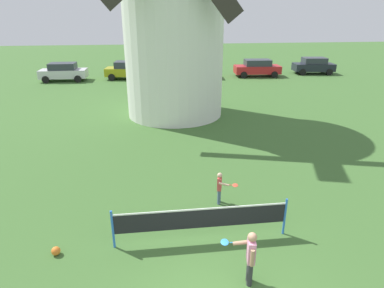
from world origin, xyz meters
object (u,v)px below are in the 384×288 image
object	(u,v)px
tennis_net	(201,219)
player_near	(250,255)
parked_car_silver	(63,72)
parked_car_cream	(195,69)
player_far	(220,186)
parked_car_black	(314,65)
parked_car_red	(257,68)
parked_car_mustard	(128,70)
stray_ball	(56,251)

from	to	relation	value
tennis_net	player_near	size ratio (longest dim) A/B	3.42
parked_car_silver	parked_car_cream	distance (m)	11.69
player_far	parked_car_black	bearing A→B (deg)	57.92
parked_car_red	player_near	bearing A→B (deg)	-107.88
parked_car_red	parked_car_black	xyz separation A→B (m)	(5.91, 0.69, -0.00)
parked_car_silver	parked_car_mustard	bearing A→B (deg)	2.78
tennis_net	parked_car_red	world-z (taller)	parked_car_red
player_far	parked_car_mustard	world-z (taller)	parked_car_mustard
player_near	parked_car_mustard	distance (m)	25.33
stray_ball	parked_car_silver	world-z (taller)	parked_car_silver
player_near	parked_car_red	distance (m)	26.03
tennis_net	parked_car_silver	bearing A→B (deg)	110.71
stray_ball	player_far	bearing A→B (deg)	22.15
player_near	parked_car_silver	xyz separation A→B (m)	(-9.57, 24.75, 0.04)
parked_car_mustard	stray_ball	bearing A→B (deg)	-91.33
parked_car_cream	parked_car_red	distance (m)	5.88
parked_car_mustard	parked_car_silver	bearing A→B (deg)	-177.22
tennis_net	player_near	xyz separation A→B (m)	(0.82, -1.60, 0.08)
stray_ball	parked_car_black	world-z (taller)	parked_car_black
stray_ball	parked_car_black	size ratio (longest dim) A/B	0.06
parked_car_silver	parked_car_cream	world-z (taller)	same
player_far	parked_car_silver	bearing A→B (deg)	114.20
parked_car_cream	parked_car_red	size ratio (longest dim) A/B	0.94
player_near	stray_ball	xyz separation A→B (m)	(-4.53, 1.49, -0.65)
parked_car_silver	parked_car_mustard	size ratio (longest dim) A/B	0.95
parked_car_red	parked_car_black	world-z (taller)	same
parked_car_silver	tennis_net	bearing A→B (deg)	-69.29
player_near	parked_car_red	xyz separation A→B (m)	(7.99, 24.77, 0.05)
player_near	parked_car_red	bearing A→B (deg)	72.12
stray_ball	parked_car_cream	xyz separation A→B (m)	(6.64, 23.14, 0.70)
stray_ball	parked_car_cream	size ratio (longest dim) A/B	0.05
parked_car_silver	parked_car_red	xyz separation A→B (m)	(17.57, 0.03, 0.00)
player_near	parked_car_black	distance (m)	29.01
parked_car_cream	parked_car_black	world-z (taller)	same
parked_car_silver	parked_car_cream	bearing A→B (deg)	-0.58
tennis_net	parked_car_cream	xyz separation A→B (m)	(2.93, 23.03, 0.13)
parked_car_silver	parked_car_mustard	world-z (taller)	same
player_far	parked_car_red	distance (m)	22.85
parked_car_mustard	parked_car_black	world-z (taller)	same
player_near	player_far	xyz separation A→B (m)	(0.04, 3.35, -0.16)
parked_car_black	parked_car_silver	bearing A→B (deg)	-178.25
parked_car_silver	parked_car_red	distance (m)	17.57
parked_car_mustard	parked_car_cream	distance (m)	6.11
player_near	stray_ball	bearing A→B (deg)	161.82
player_far	parked_car_silver	xyz separation A→B (m)	(-9.62, 21.40, 0.20)
parked_car_cream	parked_car_red	xyz separation A→B (m)	(5.88, 0.15, 0.00)
tennis_net	stray_ball	xyz separation A→B (m)	(-3.71, -0.11, -0.57)
parked_car_mustard	player_far	bearing A→B (deg)	-79.47
parked_car_silver	parked_car_cream	size ratio (longest dim) A/B	0.98
parked_car_silver	parked_car_mustard	distance (m)	5.60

